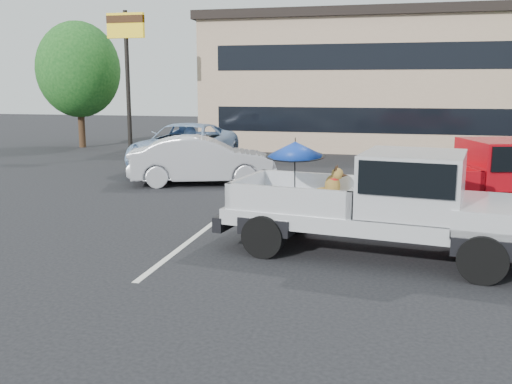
% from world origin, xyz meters
% --- Properties ---
extents(ground, '(90.00, 90.00, 0.00)m').
position_xyz_m(ground, '(0.00, 0.00, 0.00)').
color(ground, black).
rests_on(ground, ground).
extents(stripe_left, '(0.12, 5.00, 0.01)m').
position_xyz_m(stripe_left, '(-3.00, 2.00, 0.00)').
color(stripe_left, silver).
rests_on(stripe_left, ground).
extents(motel_building, '(20.40, 8.40, 6.30)m').
position_xyz_m(motel_building, '(2.00, 20.99, 3.21)').
color(motel_building, tan).
rests_on(motel_building, ground).
extents(motel_sign, '(1.60, 0.22, 6.00)m').
position_xyz_m(motel_sign, '(-10.00, 14.00, 4.65)').
color(motel_sign, black).
rests_on(motel_sign, ground).
extents(tree_left, '(3.96, 3.96, 6.02)m').
position_xyz_m(tree_left, '(-14.00, 17.00, 3.73)').
color(tree_left, '#332114').
rests_on(tree_left, ground).
extents(tree_back, '(4.68, 4.68, 7.11)m').
position_xyz_m(tree_back, '(6.00, 24.00, 4.41)').
color(tree_back, '#332114').
rests_on(tree_back, ground).
extents(silver_pickup, '(5.92, 2.81, 2.06)m').
position_xyz_m(silver_pickup, '(0.91, 1.87, 1.05)').
color(silver_pickup, black).
rests_on(silver_pickup, ground).
extents(red_pickup, '(5.78, 3.37, 1.80)m').
position_xyz_m(red_pickup, '(3.08, 5.35, 0.99)').
color(red_pickup, black).
rests_on(red_pickup, ground).
extents(silver_sedan, '(4.71, 2.87, 1.47)m').
position_xyz_m(silver_sedan, '(-4.86, 8.31, 0.73)').
color(silver_sedan, '#BBBDC3').
rests_on(silver_sedan, ground).
extents(blue_suv, '(2.76, 5.89, 1.63)m').
position_xyz_m(blue_suv, '(-6.50, 11.24, 0.82)').
color(blue_suv, '#8CABD1').
rests_on(blue_suv, ground).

